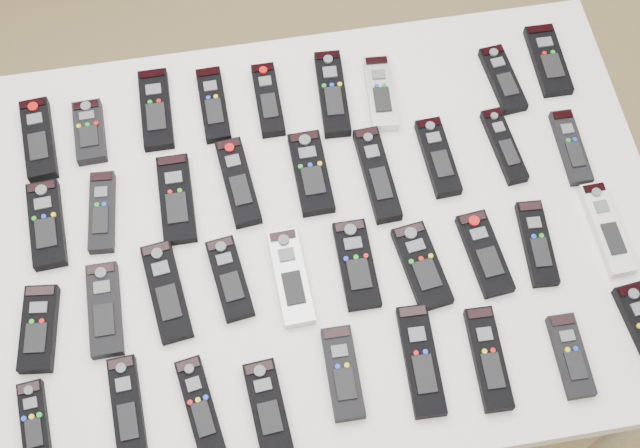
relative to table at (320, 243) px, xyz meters
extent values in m
plane|color=#957C4C|center=(-0.09, 0.05, -0.72)|extent=(4.00, 4.00, 0.00)
cube|color=white|center=(0.00, 0.00, 0.04)|extent=(1.25, 0.88, 0.04)
cylinder|color=beige|center=(0.56, -0.38, -0.35)|extent=(0.04, 0.04, 0.74)
cylinder|color=beige|center=(-0.56, 0.38, -0.35)|extent=(0.04, 0.04, 0.74)
cylinder|color=beige|center=(0.56, 0.38, -0.35)|extent=(0.04, 0.04, 0.74)
cube|color=black|center=(-0.50, 0.27, 0.07)|extent=(0.07, 0.18, 0.02)
cube|color=black|center=(-0.40, 0.27, 0.07)|extent=(0.06, 0.13, 0.02)
cube|color=black|center=(-0.27, 0.30, 0.07)|extent=(0.06, 0.18, 0.02)
cube|color=black|center=(-0.16, 0.30, 0.07)|extent=(0.05, 0.17, 0.02)
cube|color=black|center=(-0.05, 0.29, 0.07)|extent=(0.05, 0.16, 0.02)
cube|color=black|center=(0.07, 0.28, 0.07)|extent=(0.06, 0.19, 0.02)
cube|color=#B7B7BC|center=(0.16, 0.27, 0.07)|extent=(0.06, 0.17, 0.02)
cube|color=black|center=(0.41, 0.26, 0.07)|extent=(0.06, 0.16, 0.02)
cube|color=black|center=(0.51, 0.29, 0.07)|extent=(0.06, 0.17, 0.02)
cube|color=black|center=(-0.49, 0.08, 0.07)|extent=(0.07, 0.17, 0.02)
cube|color=black|center=(-0.39, 0.09, 0.07)|extent=(0.06, 0.16, 0.02)
cube|color=black|center=(-0.25, 0.10, 0.07)|extent=(0.06, 0.18, 0.02)
cube|color=black|center=(-0.13, 0.11, 0.07)|extent=(0.07, 0.18, 0.02)
cube|color=black|center=(0.00, 0.11, 0.07)|extent=(0.06, 0.17, 0.02)
cube|color=black|center=(0.12, 0.09, 0.07)|extent=(0.06, 0.20, 0.02)
cube|color=black|center=(0.24, 0.11, 0.07)|extent=(0.06, 0.16, 0.02)
cube|color=black|center=(0.37, 0.11, 0.07)|extent=(0.05, 0.16, 0.02)
cube|color=black|center=(0.50, 0.09, 0.07)|extent=(0.04, 0.16, 0.02)
cube|color=black|center=(-0.51, -0.11, 0.07)|extent=(0.07, 0.16, 0.02)
cube|color=black|center=(-0.39, -0.10, 0.07)|extent=(0.06, 0.17, 0.02)
cube|color=black|center=(-0.29, -0.08, 0.07)|extent=(0.08, 0.19, 0.02)
cube|color=black|center=(-0.17, -0.08, 0.07)|extent=(0.07, 0.16, 0.02)
cube|color=#B7B7BC|center=(-0.07, -0.09, 0.07)|extent=(0.06, 0.18, 0.02)
cube|color=black|center=(0.05, -0.09, 0.07)|extent=(0.06, 0.17, 0.02)
cube|color=black|center=(0.16, -0.11, 0.07)|extent=(0.08, 0.17, 0.02)
cube|color=black|center=(0.28, -0.10, 0.07)|extent=(0.07, 0.17, 0.02)
cube|color=black|center=(0.38, -0.10, 0.07)|extent=(0.06, 0.17, 0.02)
cube|color=silver|center=(0.51, -0.09, 0.07)|extent=(0.05, 0.18, 0.02)
cube|color=black|center=(-0.52, -0.28, 0.07)|extent=(0.05, 0.14, 0.02)
cube|color=black|center=(-0.37, -0.28, 0.07)|extent=(0.06, 0.18, 0.02)
cube|color=black|center=(-0.25, -0.30, 0.07)|extent=(0.07, 0.17, 0.02)
cube|color=black|center=(-0.14, -0.31, 0.07)|extent=(0.07, 0.16, 0.02)
cube|color=black|center=(-0.01, -0.28, 0.07)|extent=(0.05, 0.16, 0.02)
cube|color=black|center=(0.13, -0.28, 0.07)|extent=(0.06, 0.19, 0.02)
cube|color=black|center=(0.24, -0.29, 0.07)|extent=(0.05, 0.18, 0.02)
cube|color=black|center=(0.38, -0.31, 0.07)|extent=(0.05, 0.14, 0.02)
camera|label=1|loc=(-0.12, -0.71, 1.51)|focal=50.00mm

